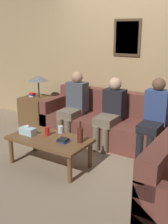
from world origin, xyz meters
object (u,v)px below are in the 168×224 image
couch_main (114,125)px  person_left (74,103)px  drinking_glass (61,129)px  person_middle (111,110)px  person_right (154,115)px  coffee_table (50,141)px  wine_bottle (80,134)px

couch_main → person_left: size_ratio=2.14×
drinking_glass → person_middle: bearing=66.6°
person_middle → person_right: size_ratio=0.95×
couch_main → person_middle: bearing=-84.6°
drinking_glass → person_middle: (0.37, 0.86, 0.13)m
drinking_glass → person_right: bearing=39.4°
couch_main → person_middle: person_middle is taller
person_left → person_right: person_right is taller
coffee_table → person_middle: person_middle is taller
coffee_table → person_middle: bearing=70.6°
couch_main → person_right: 0.80m
coffee_table → person_middle: 1.18m
person_right → person_left: bearing=-178.2°
couch_main → wine_bottle: bearing=-86.7°
coffee_table → person_right: 1.58m
person_right → wine_bottle: bearing=-122.6°
couch_main → person_left: 0.78m
wine_bottle → person_right: size_ratio=0.25×
coffee_table → person_left: 1.15m
coffee_table → person_left: person_left is taller
person_left → person_middle: 0.70m
coffee_table → person_right: person_right is taller
couch_main → wine_bottle: 1.18m
person_left → person_middle: size_ratio=1.04×
person_middle → couch_main: bearing=95.4°
wine_bottle → person_right: bearing=57.4°
drinking_glass → coffee_table: bearing=-93.6°
person_left → coffee_table: bearing=-73.6°
couch_main → person_left: (-0.69, -0.18, 0.32)m
couch_main → person_left: person_left is taller
drinking_glass → person_middle: person_middle is taller
wine_bottle → person_left: 1.24m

